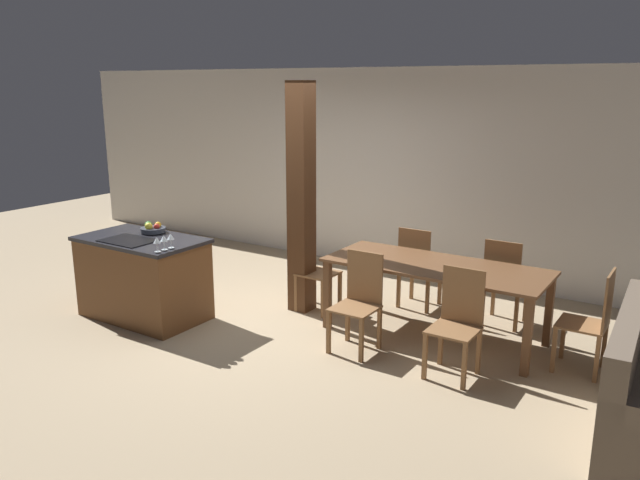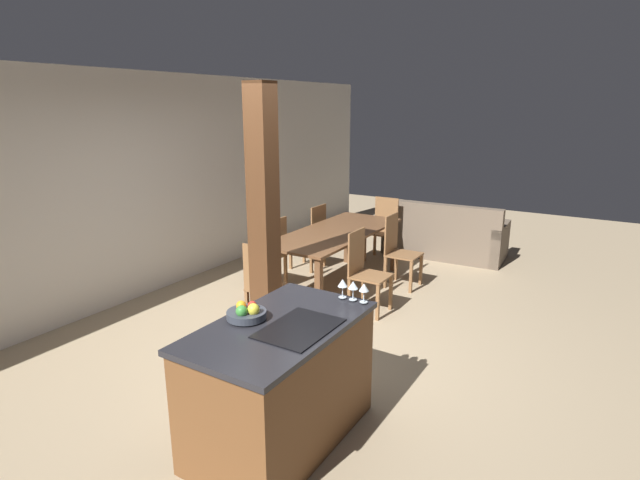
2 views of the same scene
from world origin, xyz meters
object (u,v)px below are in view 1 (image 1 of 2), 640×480
at_px(dining_chair_far_right, 504,282).
at_px(dining_chair_head_end, 312,267).
at_px(dining_chair_near_right, 457,321).
at_px(wine_glass_middle, 164,239).
at_px(dining_chair_near_left, 359,300).
at_px(dining_table, 435,273).
at_px(wine_glass_near, 157,241).
at_px(fruit_bowl, 153,228).
at_px(timber_post, 301,200).
at_px(dining_chair_far_left, 417,267).
at_px(wine_glass_far, 171,237).
at_px(dining_chair_foot_end, 592,320).
at_px(kitchen_island, 144,277).

bearing_deg(dining_chair_far_right, dining_chair_head_end, 18.80).
bearing_deg(dining_chair_near_right, wine_glass_middle, -164.27).
relative_size(dining_chair_near_left, dining_chair_far_right, 1.00).
height_order(dining_table, dining_chair_far_right, dining_chair_far_right).
bearing_deg(wine_glass_near, dining_chair_near_right, 17.44).
height_order(dining_chair_near_right, dining_chair_far_right, same).
bearing_deg(fruit_bowl, wine_glass_near, -39.38).
distance_m(wine_glass_near, timber_post, 1.63).
height_order(dining_chair_far_left, dining_chair_head_end, same).
distance_m(wine_glass_far, dining_chair_foot_end, 4.00).
relative_size(wine_glass_middle, dining_chair_foot_end, 0.15).
height_order(dining_table, dining_chair_head_end, dining_chair_head_end).
relative_size(dining_chair_far_right, dining_chair_head_end, 1.00).
bearing_deg(dining_table, fruit_bowl, -161.54).
height_order(kitchen_island, dining_chair_far_right, dining_chair_far_right).
relative_size(wine_glass_near, dining_table, 0.07).
bearing_deg(kitchen_island, timber_post, 40.93).
distance_m(wine_glass_near, dining_chair_near_left, 2.03).
distance_m(kitchen_island, dining_chair_far_left, 3.03).
height_order(dining_chair_near_right, dining_chair_far_left, same).
relative_size(fruit_bowl, dining_chair_far_right, 0.29).
xyz_separation_m(wine_glass_middle, dining_chair_far_left, (1.77, 2.11, -0.53)).
distance_m(kitchen_island, wine_glass_middle, 0.86).
bearing_deg(dining_chair_head_end, wine_glass_middle, 151.34).
bearing_deg(timber_post, kitchen_island, -139.07).
distance_m(dining_chair_head_end, timber_post, 0.78).
height_order(kitchen_island, wine_glass_near, wine_glass_near).
bearing_deg(dining_table, timber_post, -177.26).
height_order(dining_chair_near_right, dining_chair_head_end, same).
distance_m(dining_chair_head_end, dining_chair_foot_end, 2.94).
height_order(fruit_bowl, dining_table, fruit_bowl).
bearing_deg(dining_chair_near_left, kitchen_island, -167.18).
xyz_separation_m(dining_chair_far_left, dining_chair_far_right, (0.98, 0.00, 0.00)).
distance_m(fruit_bowl, dining_chair_far_left, 2.98).
height_order(kitchen_island, dining_table, kitchen_island).
xyz_separation_m(wine_glass_middle, dining_table, (2.26, 1.44, -0.34)).
distance_m(fruit_bowl, dining_table, 3.10).
distance_m(wine_glass_middle, dining_chair_far_left, 2.80).
bearing_deg(timber_post, wine_glass_middle, -116.99).
distance_m(dining_chair_near_left, dining_chair_near_right, 0.98).
bearing_deg(dining_table, dining_chair_far_right, 53.66).
bearing_deg(wine_glass_far, dining_chair_near_left, 21.18).
bearing_deg(wine_glass_far, fruit_bowl, 150.97).
distance_m(wine_glass_near, dining_chair_head_end, 1.80).
distance_m(fruit_bowl, dining_chair_head_end, 1.81).
bearing_deg(dining_chair_head_end, dining_chair_near_left, -124.28).
distance_m(dining_chair_near_right, timber_post, 2.27).
bearing_deg(wine_glass_near, fruit_bowl, 140.62).
bearing_deg(kitchen_island, dining_chair_far_right, 29.17).
xyz_separation_m(dining_table, dining_chair_far_left, (-0.49, 0.67, -0.18)).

